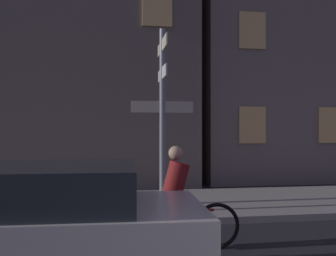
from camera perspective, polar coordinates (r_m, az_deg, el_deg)
The scene contains 6 objects.
sidewalk_kerb at distance 9.39m, azimuth 6.39°, elevation -11.20°, with size 40.00×3.48×0.14m, color gray.
signpost at distance 7.94m, azimuth -0.85°, elevation 3.46°, with size 1.31×1.34×3.83m.
car_near_left at distance 4.54m, azimuth -20.21°, elevation -13.80°, with size 4.03×2.10×1.47m.
cyclist at distance 5.93m, azimuth 1.63°, elevation -11.05°, with size 1.82×0.34×1.61m.
building_left_block at distance 17.46m, azimuth -22.94°, elevation 16.40°, with size 13.81×9.90×13.67m.
building_right_block at distance 18.72m, azimuth 19.97°, elevation 13.02°, with size 11.10×8.46×12.26m.
Camera 1 is at (-2.39, -1.41, 1.87)m, focal length 40.49 mm.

